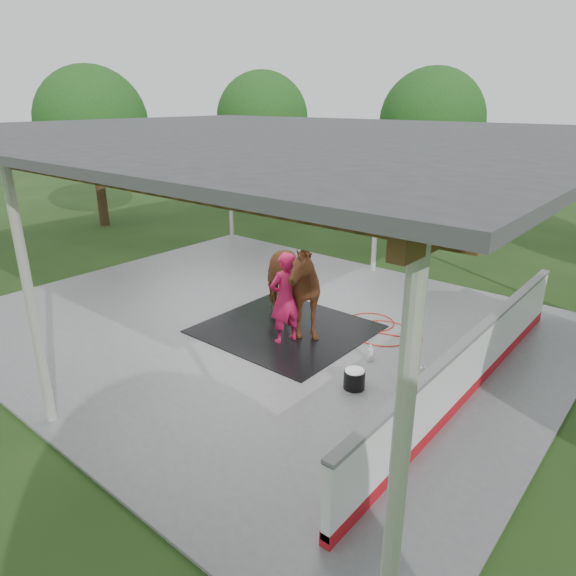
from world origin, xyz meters
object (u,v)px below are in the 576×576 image
Objects in this scene: dasher_board at (471,366)px; handler at (285,298)px; horse at (286,283)px; wash_bucket at (354,379)px.

dasher_board is 3.62m from handler.
dasher_board is 3.34× the size of horse.
dasher_board is at bearing 114.68° from handler.
horse reaches higher than dasher_board.
handler is at bearing 163.36° from wash_bucket.
horse is 6.65× the size of wash_bucket.
handler is 5.18× the size of wash_bucket.
horse is 0.58m from handler.
handler is (0.36, -0.44, -0.10)m from horse.
dasher_board is 1.89m from wash_bucket.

